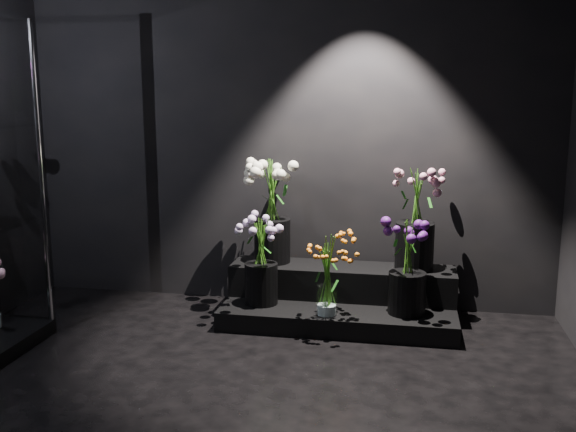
# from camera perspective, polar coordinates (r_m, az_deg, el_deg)

# --- Properties ---
(floor) EXTENTS (4.00, 4.00, 0.00)m
(floor) POSITION_cam_1_polar(r_m,az_deg,el_deg) (3.31, -6.96, -18.21)
(floor) COLOR black
(floor) RESTS_ON ground
(wall_back) EXTENTS (4.00, 0.00, 4.00)m
(wall_back) POSITION_cam_1_polar(r_m,az_deg,el_deg) (4.84, -0.14, 8.44)
(wall_back) COLOR black
(wall_back) RESTS_ON floor
(display_riser) EXTENTS (1.63, 0.72, 0.36)m
(display_riser) POSITION_cam_1_polar(r_m,az_deg,el_deg) (4.68, 4.67, -7.28)
(display_riser) COLOR black
(display_riser) RESTS_ON floor
(bouquet_orange_bells) EXTENTS (0.31, 0.31, 0.56)m
(bouquet_orange_bells) POSITION_cam_1_polar(r_m,az_deg,el_deg) (4.29, 3.49, -5.16)
(bouquet_orange_bells) COLOR white
(bouquet_orange_bells) RESTS_ON display_riser
(bouquet_lilac) EXTENTS (0.42, 0.42, 0.63)m
(bouquet_lilac) POSITION_cam_1_polar(r_m,az_deg,el_deg) (4.50, -2.41, -3.45)
(bouquet_lilac) COLOR black
(bouquet_lilac) RESTS_ON display_riser
(bouquet_purple) EXTENTS (0.43, 0.43, 0.64)m
(bouquet_purple) POSITION_cam_1_polar(r_m,az_deg,el_deg) (4.37, 10.61, -4.11)
(bouquet_purple) COLOR black
(bouquet_purple) RESTS_ON display_riser
(bouquet_cream_roses) EXTENTS (0.39, 0.39, 0.77)m
(bouquet_cream_roses) POSITION_cam_1_polar(r_m,az_deg,el_deg) (4.73, -1.42, 0.98)
(bouquet_cream_roses) COLOR black
(bouquet_cream_roses) RESTS_ON display_riser
(bouquet_pink_roses) EXTENTS (0.47, 0.47, 0.72)m
(bouquet_pink_roses) POSITION_cam_1_polar(r_m,az_deg,el_deg) (4.63, 11.28, 0.20)
(bouquet_pink_roses) COLOR black
(bouquet_pink_roses) RESTS_ON display_riser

